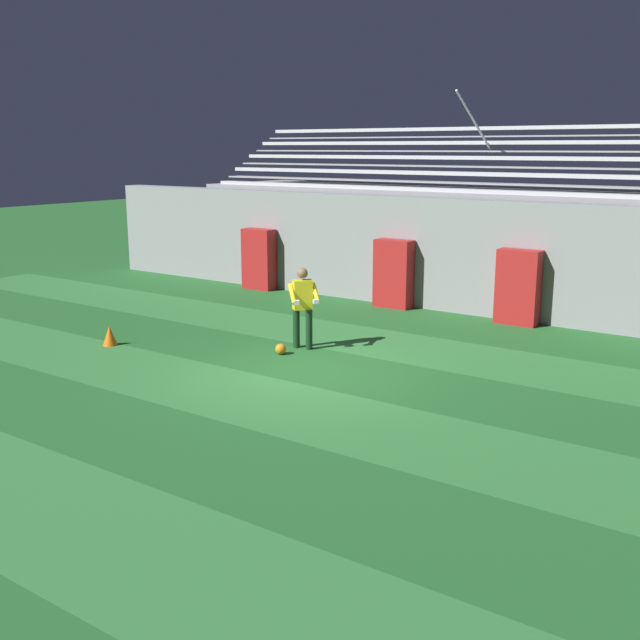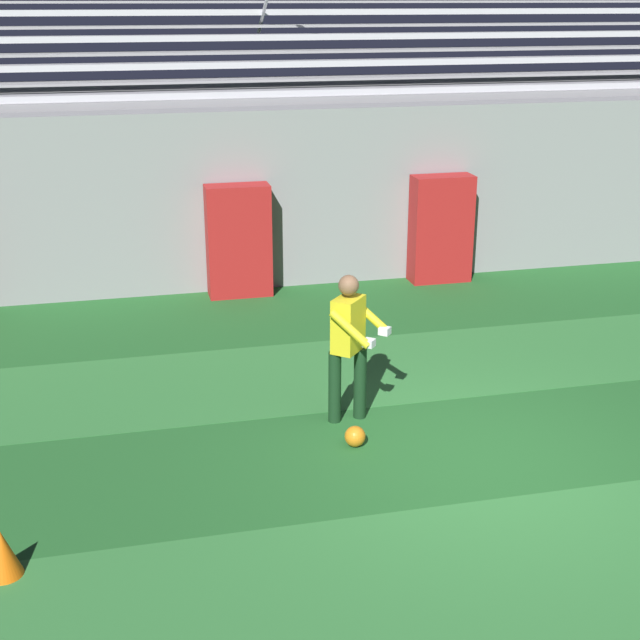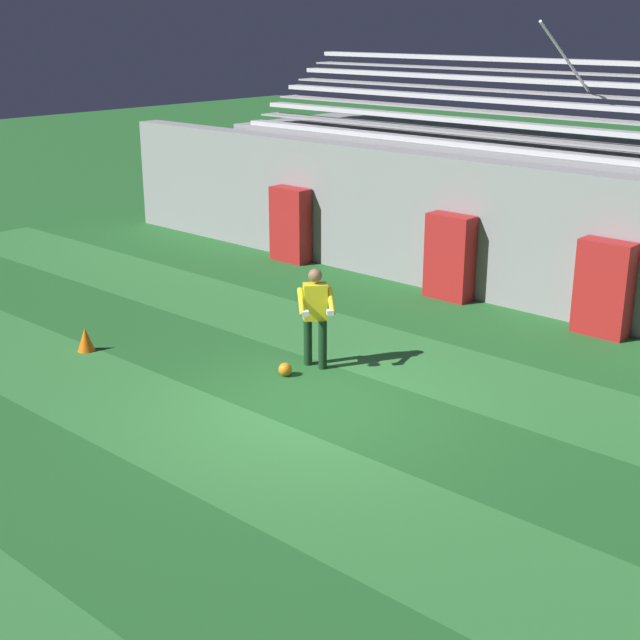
{
  "view_description": "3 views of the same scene",
  "coord_description": "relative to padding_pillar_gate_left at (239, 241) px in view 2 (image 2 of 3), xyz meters",
  "views": [
    {
      "loc": [
        7.67,
        -10.6,
        4.02
      ],
      "look_at": [
        -0.35,
        0.83,
        0.79
      ],
      "focal_mm": 42.0,
      "sensor_mm": 36.0,
      "label": 1
    },
    {
      "loc": [
        -3.46,
        -7.29,
        4.42
      ],
      "look_at": [
        -1.29,
        2.0,
        0.94
      ],
      "focal_mm": 50.0,
      "sensor_mm": 36.0,
      "label": 2
    },
    {
      "loc": [
        8.06,
        -8.81,
        5.45
      ],
      "look_at": [
        -0.49,
        0.72,
        1.11
      ],
      "focal_mm": 50.0,
      "sensor_mm": 36.0,
      "label": 3
    }
  ],
  "objects": [
    {
      "name": "turf_stripe_far",
      "position": [
        1.65,
        -3.34,
        -0.87
      ],
      "size": [
        28.0,
        2.15,
        0.01
      ],
      "primitive_type": "cube",
      "color": "#337A38",
      "rests_on": "ground"
    },
    {
      "name": "goalkeeper",
      "position": [
        0.53,
        -4.64,
        0.08
      ],
      "size": [
        0.73,
        0.74,
        1.67
      ],
      "color": "#143319",
      "rests_on": "ground"
    },
    {
      "name": "padding_pillar_gate_right",
      "position": [
        3.3,
        0.0,
        0.0
      ],
      "size": [
        0.98,
        0.44,
        1.74
      ],
      "primitive_type": "cube",
      "color": "#B21E1E",
      "rests_on": "ground"
    },
    {
      "name": "ground_plane",
      "position": [
        1.65,
        -5.95,
        -0.87
      ],
      "size": [
        80.0,
        80.0,
        0.0
      ],
      "primitive_type": "plane",
      "color": "#236028"
    },
    {
      "name": "padding_pillar_gate_left",
      "position": [
        0.0,
        0.0,
        0.0
      ],
      "size": [
        0.98,
        0.44,
        1.74
      ],
      "primitive_type": "cube",
      "color": "#B21E1E",
      "rests_on": "ground"
    },
    {
      "name": "turf_stripe_mid",
      "position": [
        1.65,
        -7.64,
        -0.87
      ],
      "size": [
        28.0,
        2.15,
        0.01
      ],
      "primitive_type": "cube",
      "color": "#337A38",
      "rests_on": "ground"
    },
    {
      "name": "traffic_cone",
      "position": [
        -2.91,
        -6.74,
        -0.66
      ],
      "size": [
        0.3,
        0.3,
        0.42
      ],
      "primitive_type": "cone",
      "color": "orange",
      "rests_on": "ground"
    },
    {
      "name": "soccer_ball",
      "position": [
        0.43,
        -5.26,
        -0.76
      ],
      "size": [
        0.22,
        0.22,
        0.22
      ],
      "primitive_type": "sphere",
      "color": "orange",
      "rests_on": "ground"
    },
    {
      "name": "back_wall",
      "position": [
        1.65,
        0.55,
        0.53
      ],
      "size": [
        24.0,
        0.6,
        2.8
      ],
      "primitive_type": "cube",
      "color": "gray",
      "rests_on": "ground"
    },
    {
      "name": "bleacher_stand",
      "position": [
        1.65,
        2.89,
        0.63
      ],
      "size": [
        18.0,
        4.05,
        5.43
      ],
      "color": "gray",
      "rests_on": "ground"
    }
  ]
}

